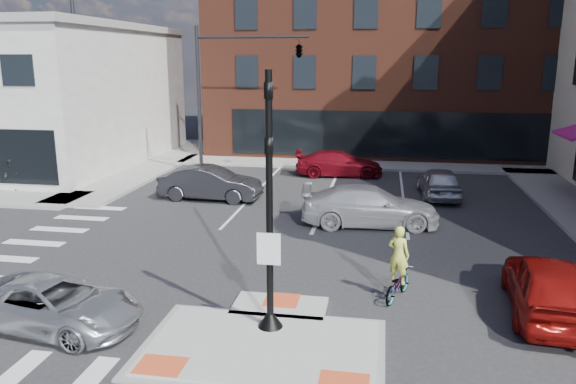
% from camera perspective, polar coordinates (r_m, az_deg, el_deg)
% --- Properties ---
extents(ground, '(120.00, 120.00, 0.00)m').
position_cam_1_polar(ground, '(13.44, -2.15, -14.68)').
color(ground, '#28282B').
rests_on(ground, ground).
extents(refuge_island, '(5.40, 4.65, 0.13)m').
position_cam_1_polar(refuge_island, '(13.19, -2.39, -15.01)').
color(refuge_island, gray).
rests_on(refuge_island, ground).
extents(sidewalk_nw, '(23.50, 20.50, 0.15)m').
position_cam_1_polar(sidewalk_nw, '(33.64, -25.42, 1.42)').
color(sidewalk_nw, gray).
rests_on(sidewalk_nw, ground).
extents(sidewalk_n, '(26.00, 3.00, 0.15)m').
position_cam_1_polar(sidewalk_n, '(34.17, 10.42, 2.68)').
color(sidewalk_n, gray).
rests_on(sidewalk_n, ground).
extents(building_n, '(24.40, 18.40, 15.50)m').
position_cam_1_polar(building_n, '(43.61, 10.76, 15.16)').
color(building_n, '#59291C').
rests_on(building_n, ground).
extents(building_far_left, '(10.00, 12.00, 10.00)m').
position_cam_1_polar(building_far_left, '(63.93, 3.97, 12.23)').
color(building_far_left, slate).
rests_on(building_far_left, ground).
extents(building_far_right, '(12.00, 12.00, 12.00)m').
position_cam_1_polar(building_far_right, '(65.91, 15.77, 12.68)').
color(building_far_right, brown).
rests_on(building_far_right, ground).
extents(signal_pole, '(0.60, 0.60, 5.98)m').
position_cam_1_polar(signal_pole, '(12.87, -1.88, -4.56)').
color(signal_pole, black).
rests_on(signal_pole, refuge_island).
extents(mast_arm_signal, '(6.10, 2.24, 8.00)m').
position_cam_1_polar(mast_arm_signal, '(30.18, -1.72, 13.21)').
color(mast_arm_signal, black).
rests_on(mast_arm_signal, ground).
extents(silver_suv, '(4.62, 2.63, 1.21)m').
position_cam_1_polar(silver_suv, '(14.79, -22.74, -10.44)').
color(silver_suv, '#AFB2B6').
rests_on(silver_suv, ground).
extents(red_sedan, '(2.25, 4.70, 1.55)m').
position_cam_1_polar(red_sedan, '(15.69, 24.91, -8.61)').
color(red_sedan, maroon).
rests_on(red_sedan, ground).
extents(white_pickup, '(5.46, 2.64, 1.53)m').
position_cam_1_polar(white_pickup, '(21.89, 8.30, -1.42)').
color(white_pickup, silver).
rests_on(white_pickup, ground).
extents(bg_car_dark, '(4.70, 1.83, 1.53)m').
position_cam_1_polar(bg_car_dark, '(25.85, -7.88, 0.88)').
color(bg_car_dark, '#26262B').
rests_on(bg_car_dark, ground).
extents(bg_car_silver, '(1.90, 4.25, 1.42)m').
position_cam_1_polar(bg_car_silver, '(27.04, 15.12, 0.98)').
color(bg_car_silver, silver).
rests_on(bg_car_silver, ground).
extents(bg_car_red, '(4.92, 2.38, 1.38)m').
position_cam_1_polar(bg_car_red, '(30.96, 5.19, 2.90)').
color(bg_car_red, maroon).
rests_on(bg_car_red, ground).
extents(cyclist, '(1.10, 1.68, 2.04)m').
position_cam_1_polar(cyclist, '(15.46, 11.08, -8.22)').
color(cyclist, '#3F3F44').
rests_on(cyclist, ground).
extents(pedestrian_a, '(0.88, 0.76, 1.55)m').
position_cam_1_polar(pedestrian_a, '(29.82, -26.29, 1.60)').
color(pedestrian_a, black).
rests_on(pedestrian_a, sidewalk_nw).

